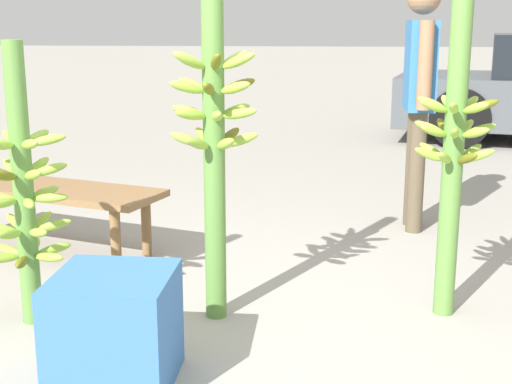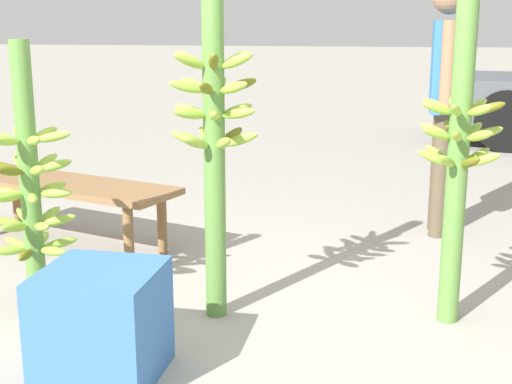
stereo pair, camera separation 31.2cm
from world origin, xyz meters
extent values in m
plane|color=#9E998E|center=(0.00, 0.00, 0.00)|extent=(80.00, 80.00, 0.00)
cylinder|color=#5B8C3D|center=(-0.96, 0.24, 0.66)|extent=(0.09, 0.09, 1.33)
ellipsoid|color=#93BC3D|center=(-0.92, 0.36, 0.88)|extent=(0.09, 0.18, 0.07)
ellipsoid|color=#93BC3D|center=(-1.05, 0.33, 0.88)|extent=(0.15, 0.15, 0.07)
ellipsoid|color=#93BC3D|center=(-0.99, 0.12, 0.88)|extent=(0.09, 0.18, 0.07)
ellipsoid|color=#93BC3D|center=(-0.87, 0.15, 0.88)|extent=(0.15, 0.15, 0.07)
ellipsoid|color=#93BC3D|center=(-0.84, 0.27, 0.88)|extent=(0.18, 0.08, 0.07)
ellipsoid|color=#93BC3D|center=(-0.84, 0.27, 0.74)|extent=(0.18, 0.09, 0.09)
ellipsoid|color=#93BC3D|center=(-0.93, 0.36, 0.74)|extent=(0.08, 0.18, 0.09)
ellipsoid|color=#93BC3D|center=(-1.05, 0.32, 0.74)|extent=(0.15, 0.15, 0.09)
ellipsoid|color=#656718|center=(-0.99, 0.12, 0.74)|extent=(0.08, 0.18, 0.09)
ellipsoid|color=#93BC3D|center=(-0.87, 0.15, 0.74)|extent=(0.15, 0.15, 0.09)
ellipsoid|color=#93BC3D|center=(-1.03, 0.34, 0.61)|extent=(0.13, 0.17, 0.06)
ellipsoid|color=#93BC3D|center=(-1.02, 0.13, 0.61)|extent=(0.12, 0.17, 0.06)
ellipsoid|color=#93BC3D|center=(-0.89, 0.13, 0.61)|extent=(0.13, 0.17, 0.06)
ellipsoid|color=#93BC3D|center=(-0.83, 0.24, 0.61)|extent=(0.17, 0.05, 0.06)
ellipsoid|color=#93BC3D|center=(-0.90, 0.35, 0.61)|extent=(0.12, 0.17, 0.06)
ellipsoid|color=#93BC3D|center=(-0.93, 0.36, 0.47)|extent=(0.08, 0.18, 0.08)
ellipsoid|color=#93BC3D|center=(-1.05, 0.32, 0.47)|extent=(0.16, 0.15, 0.08)
ellipsoid|color=#93BC3D|center=(-0.99, 0.12, 0.47)|extent=(0.08, 0.18, 0.08)
ellipsoid|color=#93BC3D|center=(-0.87, 0.15, 0.47)|extent=(0.16, 0.15, 0.08)
ellipsoid|color=#93BC3D|center=(-0.84, 0.28, 0.47)|extent=(0.18, 0.09, 0.08)
ellipsoid|color=#93BC3D|center=(-1.08, 0.28, 0.34)|extent=(0.17, 0.10, 0.06)
ellipsoid|color=#93BC3D|center=(-1.06, 0.16, 0.34)|extent=(0.16, 0.14, 0.06)
ellipsoid|color=#656718|center=(-0.94, 0.11, 0.34)|extent=(0.07, 0.17, 0.06)
ellipsoid|color=#93BC3D|center=(-0.84, 0.19, 0.34)|extent=(0.17, 0.10, 0.06)
ellipsoid|color=#93BC3D|center=(-0.86, 0.32, 0.34)|extent=(0.16, 0.14, 0.06)
ellipsoid|color=#93BC3D|center=(-0.98, 0.36, 0.34)|extent=(0.07, 0.17, 0.06)
cylinder|color=#5B8C3D|center=(-0.09, 0.39, 0.84)|extent=(0.10, 0.10, 1.68)
ellipsoid|color=#93BC3D|center=(-0.13, 0.51, 1.23)|extent=(0.09, 0.18, 0.11)
ellipsoid|color=#93BC3D|center=(-0.21, 0.42, 1.23)|extent=(0.18, 0.09, 0.11)
ellipsoid|color=#93BC3D|center=(-0.18, 0.30, 1.23)|extent=(0.15, 0.15, 0.11)
ellipsoid|color=#656718|center=(-0.06, 0.27, 1.23)|extent=(0.09, 0.18, 0.11)
ellipsoid|color=#93BC3D|center=(0.03, 0.36, 1.23)|extent=(0.18, 0.09, 0.11)
ellipsoid|color=#93BC3D|center=(-0.01, 0.48, 1.23)|extent=(0.15, 0.15, 0.11)
ellipsoid|color=#656718|center=(0.02, 0.45, 1.12)|extent=(0.17, 0.13, 0.09)
ellipsoid|color=#93BC3D|center=(-0.09, 0.51, 1.12)|extent=(0.05, 0.17, 0.09)
ellipsoid|color=#93BC3D|center=(-0.20, 0.45, 1.12)|extent=(0.17, 0.13, 0.09)
ellipsoid|color=#93BC3D|center=(-0.20, 0.32, 1.12)|extent=(0.17, 0.13, 0.09)
ellipsoid|color=#656718|center=(-0.09, 0.26, 1.12)|extent=(0.05, 0.17, 0.09)
ellipsoid|color=#93BC3D|center=(0.02, 0.32, 1.12)|extent=(0.17, 0.13, 0.09)
ellipsoid|color=#93BC3D|center=(0.03, 0.36, 1.00)|extent=(0.18, 0.09, 0.08)
ellipsoid|color=#93BC3D|center=(0.00, 0.48, 1.00)|extent=(0.15, 0.15, 0.08)
ellipsoid|color=#93BC3D|center=(-0.13, 0.51, 1.00)|extent=(0.09, 0.18, 0.08)
ellipsoid|color=#93BC3D|center=(-0.22, 0.42, 1.00)|extent=(0.18, 0.09, 0.08)
ellipsoid|color=#93BC3D|center=(-0.18, 0.30, 1.00)|extent=(0.15, 0.15, 0.08)
ellipsoid|color=#93BC3D|center=(-0.06, 0.26, 1.00)|extent=(0.09, 0.18, 0.08)
ellipsoid|color=#93BC3D|center=(-0.22, 0.38, 0.87)|extent=(0.17, 0.06, 0.10)
ellipsoid|color=#93BC3D|center=(-0.15, 0.28, 0.87)|extent=(0.12, 0.17, 0.10)
ellipsoid|color=#93BC3D|center=(-0.02, 0.28, 0.87)|extent=(0.13, 0.17, 0.10)
ellipsoid|color=#93BC3D|center=(0.03, 0.39, 0.87)|extent=(0.17, 0.06, 0.10)
ellipsoid|color=#656718|center=(-0.04, 0.50, 0.87)|extent=(0.12, 0.17, 0.10)
ellipsoid|color=#93BC3D|center=(-0.16, 0.49, 0.87)|extent=(0.13, 0.17, 0.10)
cylinder|color=#5B8C3D|center=(1.02, 0.53, 0.80)|extent=(0.10, 0.10, 1.61)
ellipsoid|color=#656718|center=(1.14, 0.53, 1.03)|extent=(0.16, 0.05, 0.09)
ellipsoid|color=#93BC3D|center=(1.10, 0.62, 1.03)|extent=(0.13, 0.14, 0.09)
ellipsoid|color=#93BC3D|center=(1.00, 0.65, 1.03)|extent=(0.07, 0.16, 0.09)
ellipsoid|color=#93BC3D|center=(0.92, 0.59, 1.03)|extent=(0.16, 0.11, 0.09)
ellipsoid|color=#93BC3D|center=(0.91, 0.49, 1.03)|extent=(0.16, 0.10, 0.09)
ellipsoid|color=#93BC3D|center=(0.99, 0.42, 1.03)|extent=(0.08, 0.16, 0.09)
ellipsoid|color=#93BC3D|center=(1.09, 0.44, 1.03)|extent=(0.13, 0.15, 0.09)
ellipsoid|color=#656718|center=(0.99, 0.65, 0.91)|extent=(0.08, 0.16, 0.09)
ellipsoid|color=#93BC3D|center=(0.91, 0.58, 0.91)|extent=(0.16, 0.10, 0.09)
ellipsoid|color=#93BC3D|center=(0.92, 0.48, 0.91)|extent=(0.16, 0.11, 0.09)
ellipsoid|color=#93BC3D|center=(1.00, 0.42, 0.91)|extent=(0.07, 0.16, 0.09)
ellipsoid|color=#93BC3D|center=(1.10, 0.45, 0.91)|extent=(0.13, 0.14, 0.09)
ellipsoid|color=#93BC3D|center=(1.14, 0.54, 0.91)|extent=(0.16, 0.05, 0.09)
ellipsoid|color=#93BC3D|center=(1.09, 0.63, 0.91)|extent=(0.12, 0.15, 0.09)
ellipsoid|color=#656718|center=(1.02, 0.65, 0.80)|extent=(0.05, 0.16, 0.09)
ellipsoid|color=#93BC3D|center=(0.93, 0.61, 0.80)|extent=(0.14, 0.13, 0.09)
ellipsoid|color=#93BC3D|center=(0.91, 0.51, 0.80)|extent=(0.16, 0.07, 0.09)
ellipsoid|color=#93BC3D|center=(0.97, 0.43, 0.80)|extent=(0.11, 0.16, 0.09)
ellipsoid|color=#656718|center=(1.07, 0.43, 0.80)|extent=(0.10, 0.16, 0.09)
ellipsoid|color=#93BC3D|center=(1.13, 0.50, 0.80)|extent=(0.16, 0.08, 0.09)
ellipsoid|color=#93BC3D|center=(1.11, 0.60, 0.80)|extent=(0.15, 0.12, 0.09)
cylinder|color=brown|center=(1.04, 1.95, 0.41)|extent=(0.11, 0.11, 0.83)
cylinder|color=brown|center=(1.04, 2.12, 0.41)|extent=(0.11, 0.11, 0.83)
cube|color=#3372B2|center=(1.04, 2.03, 1.12)|extent=(0.18, 0.39, 0.59)
cylinder|color=#936B4C|center=(1.04, 1.79, 1.13)|extent=(0.09, 0.09, 0.56)
cylinder|color=#936B4C|center=(1.04, 2.28, 1.13)|extent=(0.09, 0.09, 0.56)
cube|color=olive|center=(-1.30, 1.28, 0.40)|extent=(1.59, 0.90, 0.04)
cylinder|color=olive|center=(-0.65, 1.24, 0.19)|extent=(0.06, 0.06, 0.38)
cylinder|color=olive|center=(-0.75, 0.93, 0.19)|extent=(0.06, 0.06, 0.38)
cylinder|color=black|center=(1.94, 5.40, 0.34)|extent=(0.71, 0.34, 0.68)
cylinder|color=black|center=(2.28, 6.97, 0.34)|extent=(0.71, 0.34, 0.68)
cube|color=#386BB2|center=(-0.38, -0.31, 0.23)|extent=(0.46, 0.46, 0.46)
camera|label=1|loc=(0.42, -2.83, 1.40)|focal=50.00mm
camera|label=2|loc=(0.73, -2.79, 1.40)|focal=50.00mm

